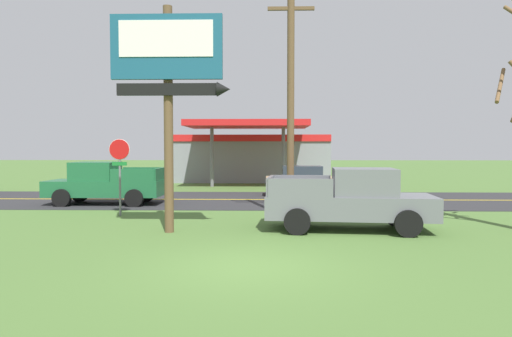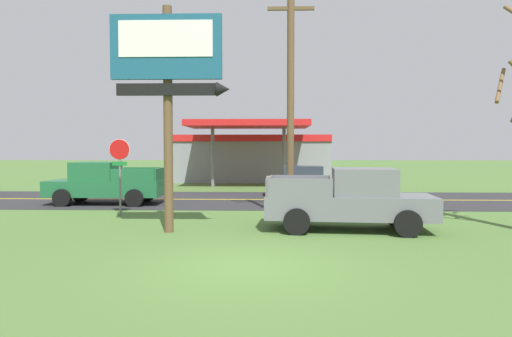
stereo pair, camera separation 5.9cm
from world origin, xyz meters
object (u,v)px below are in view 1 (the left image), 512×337
(pickup_grey_parked_on_lawn, at_px, (351,200))
(pickup_green_on_road, at_px, (104,184))
(stop_sign, at_px, (120,163))
(utility_pole, at_px, (291,89))
(gas_station, at_px, (251,156))
(motel_sign, at_px, (169,73))
(car_tan_near_lane, at_px, (304,181))

(pickup_grey_parked_on_lawn, bearing_deg, pickup_green_on_road, 147.80)
(stop_sign, distance_m, pickup_green_on_road, 4.12)
(utility_pole, distance_m, pickup_grey_parked_on_lawn, 4.72)
(utility_pole, distance_m, gas_station, 20.07)
(gas_station, distance_m, pickup_grey_parked_on_lawn, 22.30)
(utility_pole, xyz_separation_m, gas_station, (-2.17, 19.75, -2.80))
(utility_pole, distance_m, pickup_green_on_road, 10.12)
(motel_sign, height_order, stop_sign, motel_sign)
(pickup_green_on_road, relative_size, car_tan_near_lane, 1.24)
(gas_station, relative_size, car_tan_near_lane, 2.86)
(gas_station, bearing_deg, pickup_green_on_road, -111.80)
(stop_sign, xyz_separation_m, pickup_green_on_road, (-1.87, 3.51, -1.06))
(utility_pole, height_order, gas_station, utility_pole)
(motel_sign, relative_size, stop_sign, 2.34)
(motel_sign, xyz_separation_m, pickup_grey_parked_on_lawn, (5.61, 0.64, -3.91))
(gas_station, xyz_separation_m, pickup_green_on_road, (-6.20, -15.50, -0.98))
(utility_pole, xyz_separation_m, car_tan_near_lane, (1.15, 8.25, -3.91))
(motel_sign, xyz_separation_m, utility_pole, (3.79, 2.80, -0.13))
(motel_sign, xyz_separation_m, car_tan_near_lane, (4.94, 11.05, -4.04))
(gas_station, bearing_deg, car_tan_near_lane, -73.89)
(stop_sign, distance_m, utility_pole, 7.08)
(stop_sign, height_order, utility_pole, utility_pole)
(pickup_grey_parked_on_lawn, relative_size, car_tan_near_lane, 1.27)
(gas_station, bearing_deg, stop_sign, -102.82)
(stop_sign, relative_size, pickup_green_on_road, 0.57)
(stop_sign, height_order, gas_station, gas_station)
(motel_sign, height_order, gas_station, motel_sign)
(utility_pole, bearing_deg, stop_sign, 173.51)
(utility_pole, bearing_deg, motel_sign, -143.58)
(gas_station, xyz_separation_m, car_tan_near_lane, (3.32, -11.50, -1.11))
(pickup_green_on_road, bearing_deg, pickup_grey_parked_on_lawn, -32.20)
(stop_sign, relative_size, car_tan_near_lane, 0.70)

